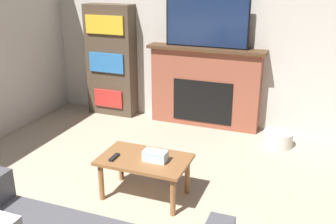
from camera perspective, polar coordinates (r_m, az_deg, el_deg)
name	(u,v)px	position (r m, az deg, el deg)	size (l,w,h in m)	color
wall_back	(214,26)	(5.32, 6.72, 12.28)	(5.75, 0.06, 2.70)	beige
fireplace	(205,87)	(5.37, 5.38, 3.66)	(1.59, 0.28, 1.09)	brown
tv	(207,23)	(5.18, 5.63, 12.76)	(1.10, 0.03, 0.63)	black
coffee_table	(144,164)	(3.71, -3.43, -7.52)	(0.84, 0.52, 0.41)	brown
tissue_box	(155,156)	(3.61, -1.86, -6.38)	(0.22, 0.12, 0.10)	silver
remote_control	(114,157)	(3.70, -7.81, -6.52)	(0.04, 0.15, 0.02)	black
bookshelf	(111,61)	(5.81, -8.26, 7.38)	(0.71, 0.29, 1.60)	#4C3D2D
storage_basket	(278,139)	(5.03, 15.63, -3.78)	(0.35, 0.35, 0.18)	silver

